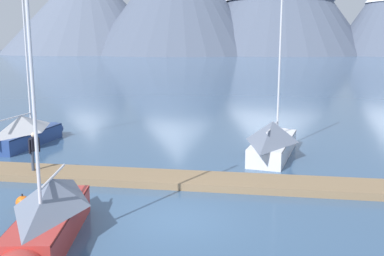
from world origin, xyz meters
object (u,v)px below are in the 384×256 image
sailboat_mid_dock_port (274,138)px  mooring_buoy_inner_mooring (23,202)px  sailboat_nearest_berth (27,130)px  sailboat_second_berth (47,216)px  person_on_dock (34,149)px

sailboat_mid_dock_port → mooring_buoy_inner_mooring: (-9.58, -8.62, -0.67)m
sailboat_nearest_berth → sailboat_second_berth: (6.42, -12.38, -0.01)m
sailboat_second_berth → person_on_dock: sailboat_second_berth is taller
sailboat_second_berth → person_on_dock: bearing=116.8°
sailboat_mid_dock_port → person_on_dock: sailboat_mid_dock_port is taller
sailboat_second_berth → mooring_buoy_inner_mooring: size_ratio=16.79×
mooring_buoy_inner_mooring → sailboat_mid_dock_port: bearing=42.0°
person_on_dock → sailboat_nearest_berth: bearing=118.1°
person_on_dock → mooring_buoy_inner_mooring: (1.24, -3.86, -1.02)m
person_on_dock → mooring_buoy_inner_mooring: 4.19m
sailboat_second_berth → mooring_buoy_inner_mooring: (-2.04, 2.63, -0.61)m
sailboat_nearest_berth → mooring_buoy_inner_mooring: 10.71m
mooring_buoy_inner_mooring → sailboat_nearest_berth: bearing=114.2°
sailboat_nearest_berth → mooring_buoy_inner_mooring: size_ratio=15.76×
sailboat_mid_dock_port → mooring_buoy_inner_mooring: 12.90m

